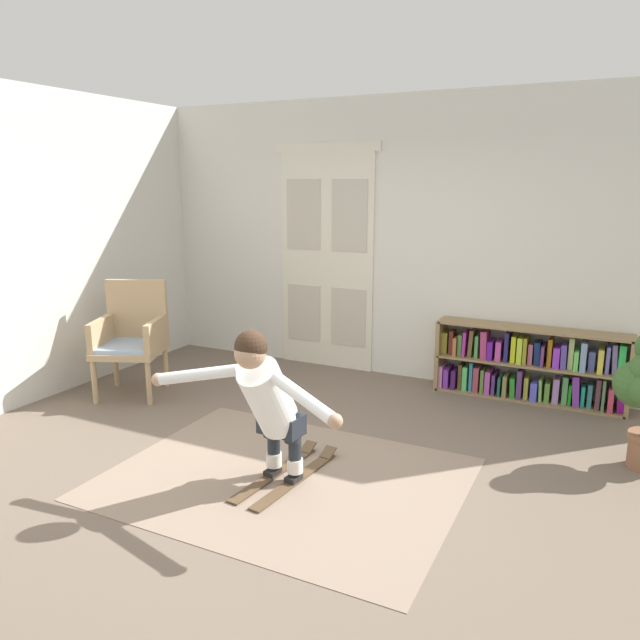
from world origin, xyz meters
name	(u,v)px	position (x,y,z in m)	size (l,w,h in m)	color
ground_plane	(295,478)	(0.00, 0.00, 0.00)	(7.20, 7.20, 0.00)	#6A5B4D
back_wall	(415,241)	(0.00, 2.60, 1.45)	(6.00, 0.10, 2.90)	silver
side_wall_left	(30,247)	(-3.00, 0.40, 1.45)	(0.10, 6.00, 2.90)	silver
double_door	(327,258)	(-0.98, 2.54, 1.23)	(1.22, 0.05, 2.45)	beige
rug	(285,478)	(-0.06, -0.04, 0.00)	(2.42, 1.87, 0.01)	gray
bookshelf	(529,367)	(1.24, 2.39, 0.32)	(1.76, 0.30, 0.71)	olive
wicker_chair	(132,335)	(-2.29, 0.88, 0.58)	(0.79, 0.79, 1.10)	tan
skis_pair	(287,474)	(-0.06, -0.01, 0.02)	(0.36, 1.00, 0.07)	brown
person_skier	(267,396)	(-0.08, -0.23, 0.67)	(1.47, 0.70, 1.07)	white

